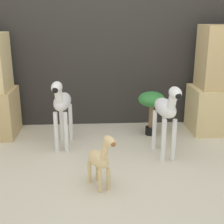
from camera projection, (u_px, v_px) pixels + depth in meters
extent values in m
plane|color=beige|center=(111.00, 192.00, 2.37)|extent=(14.00, 14.00, 0.00)
cube|color=#2D2B28|center=(103.00, 32.00, 3.55)|extent=(6.40, 0.08, 2.20)
cube|color=#DBC184|center=(222.00, 109.00, 3.55)|extent=(0.72, 0.47, 0.51)
cylinder|color=white|center=(174.00, 140.00, 2.83)|extent=(0.04, 0.04, 0.40)
cylinder|color=white|center=(164.00, 141.00, 2.82)|extent=(0.04, 0.04, 0.40)
cylinder|color=white|center=(164.00, 129.00, 3.10)|extent=(0.04, 0.04, 0.40)
cylinder|color=white|center=(154.00, 130.00, 3.08)|extent=(0.04, 0.04, 0.40)
ellipsoid|color=white|center=(165.00, 108.00, 2.88)|extent=(0.21, 0.42, 0.16)
cylinder|color=white|center=(172.00, 100.00, 2.68)|extent=(0.09, 0.13, 0.19)
ellipsoid|color=white|center=(175.00, 93.00, 2.61)|extent=(0.12, 0.19, 0.11)
sphere|color=black|center=(179.00, 96.00, 2.54)|extent=(0.05, 0.05, 0.05)
cube|color=black|center=(172.00, 99.00, 2.68)|extent=(0.03, 0.07, 0.16)
cylinder|color=white|center=(66.00, 132.00, 3.03)|extent=(0.04, 0.04, 0.40)
cylinder|color=white|center=(56.00, 132.00, 3.03)|extent=(0.04, 0.04, 0.40)
cylinder|color=white|center=(71.00, 122.00, 3.29)|extent=(0.04, 0.04, 0.40)
cylinder|color=white|center=(62.00, 122.00, 3.30)|extent=(0.04, 0.04, 0.40)
ellipsoid|color=white|center=(62.00, 101.00, 3.08)|extent=(0.20, 0.41, 0.16)
cylinder|color=white|center=(58.00, 94.00, 2.88)|extent=(0.08, 0.13, 0.19)
ellipsoid|color=white|center=(57.00, 87.00, 2.81)|extent=(0.11, 0.19, 0.11)
sphere|color=black|center=(55.00, 90.00, 2.74)|extent=(0.05, 0.05, 0.05)
cube|color=black|center=(58.00, 93.00, 2.88)|extent=(0.02, 0.07, 0.16)
cylinder|color=#E0C184|center=(108.00, 179.00, 2.38)|extent=(0.03, 0.03, 0.18)
cylinder|color=#E0C184|center=(100.00, 182.00, 2.34)|extent=(0.03, 0.03, 0.18)
cylinder|color=#E0C184|center=(98.00, 170.00, 2.52)|extent=(0.03, 0.03, 0.18)
cylinder|color=#E0C184|center=(89.00, 172.00, 2.48)|extent=(0.03, 0.03, 0.18)
ellipsoid|color=#E0C184|center=(98.00, 159.00, 2.39)|extent=(0.22, 0.27, 0.12)
cylinder|color=#E0C184|center=(105.00, 149.00, 2.27)|extent=(0.09, 0.11, 0.20)
ellipsoid|color=#E0C184|center=(109.00, 141.00, 2.19)|extent=(0.12, 0.14, 0.07)
sphere|color=brown|center=(113.00, 144.00, 2.15)|extent=(0.04, 0.04, 0.04)
cylinder|color=black|center=(150.00, 131.00, 3.49)|extent=(0.11, 0.11, 0.09)
cylinder|color=brown|center=(151.00, 117.00, 3.44)|extent=(0.05, 0.05, 0.24)
ellipsoid|color=#337F38|center=(152.00, 99.00, 3.38)|extent=(0.29, 0.29, 0.16)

